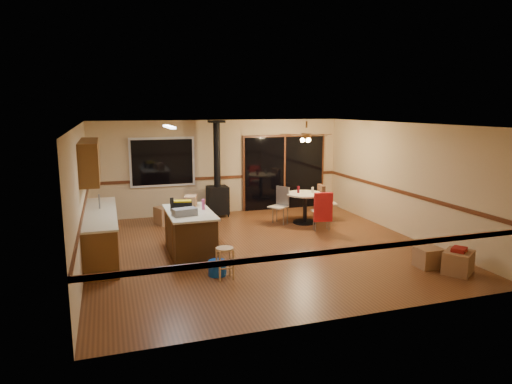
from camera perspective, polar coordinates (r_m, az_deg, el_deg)
name	(u,v)px	position (r m, az deg, el deg)	size (l,w,h in m)	color
floor	(260,247)	(9.78, 0.55, -6.95)	(7.00, 7.00, 0.00)	brown
ceiling	(261,124)	(9.33, 0.58, 8.46)	(7.00, 7.00, 0.00)	silver
wall_back	(220,167)	(12.80, -4.47, 3.15)	(7.00, 7.00, 0.00)	tan
wall_front	(343,230)	(6.33, 10.81, -4.65)	(7.00, 7.00, 0.00)	tan
wall_left	(81,198)	(9.00, -21.06, -0.66)	(7.00, 7.00, 0.00)	tan
wall_right	(404,179)	(11.08, 17.98, 1.52)	(7.00, 7.00, 0.00)	tan
chair_rail	(260,202)	(9.52, 0.56, -1.20)	(7.00, 7.00, 0.08)	#512714
window	(162,162)	(12.44, -11.62, 3.69)	(1.72, 0.10, 1.32)	black
sliding_door	(284,173)	(13.35, 3.54, 2.39)	(2.52, 0.10, 2.10)	black
lower_cabinets	(101,235)	(9.67, -18.80, -5.08)	(0.60, 3.00, 0.86)	brown
countertop	(100,213)	(9.56, -18.96, -2.48)	(0.64, 3.04, 0.04)	beige
upper_cabinets	(90,161)	(9.59, -20.06, 3.69)	(0.35, 2.00, 0.80)	brown
kitchen_island	(190,233)	(9.30, -8.27, -5.08)	(0.88, 1.68, 0.90)	#412710
wood_stove	(217,190)	(12.40, -4.84, 0.24)	(0.55, 0.50, 2.52)	black
ceiling_fan	(306,137)	(11.53, 6.32, 6.87)	(0.24, 0.24, 0.55)	brown
fluorescent_strip	(169,127)	(9.22, -10.80, 8.01)	(0.10, 1.20, 0.04)	white
toolbox_grey	(185,212)	(8.83, -8.92, -2.47)	(0.45, 0.25, 0.14)	slate
toolbox_black	(183,207)	(9.13, -9.13, -1.84)	(0.37, 0.19, 0.20)	black
toolbox_yellow_lid	(183,201)	(9.11, -9.15, -1.14)	(0.34, 0.18, 0.03)	gold
box_on_island	(191,201)	(9.65, -8.19, -1.11)	(0.24, 0.32, 0.21)	#8F643F
bottle_dark	(172,204)	(9.23, -10.46, -1.54)	(0.08, 0.08, 0.27)	black
bottle_pink	(203,204)	(9.27, -6.61, -1.55)	(0.07, 0.07, 0.21)	#D84C8C
bottle_white	(173,203)	(9.58, -10.34, -1.40)	(0.06, 0.06, 0.17)	white
bar_stool	(225,263)	(8.02, -3.91, -8.86)	(0.30, 0.30, 0.55)	tan
blue_bucket	(217,268)	(8.22, -4.86, -9.44)	(0.32, 0.32, 0.27)	#0C43B0
dining_table	(305,203)	(11.75, 6.15, -1.32)	(0.98, 0.98, 0.78)	black
glass_red	(298,189)	(11.72, 5.32, 0.32)	(0.07, 0.07, 0.18)	#590C14
glass_cream	(313,190)	(11.72, 7.09, 0.24)	(0.07, 0.07, 0.16)	beige
chair_left	(281,201)	(11.65, 3.10, -1.11)	(0.56, 0.55, 0.51)	tan
chair_near	(323,207)	(10.99, 8.36, -1.87)	(0.49, 0.53, 0.70)	tan
chair_right	(322,198)	(12.04, 8.26, -0.79)	(0.53, 0.50, 0.70)	tan
box_under_window	(167,215)	(11.90, -11.04, -2.86)	(0.55, 0.44, 0.44)	#8F643F
box_corner_a	(458,262)	(9.03, 23.95, -8.03)	(0.53, 0.45, 0.40)	#8F643F
box_corner_b	(429,257)	(9.17, 20.77, -7.65)	(0.45, 0.39, 0.37)	#8F643F
box_small_red	(459,250)	(8.96, 24.06, -6.58)	(0.27, 0.23, 0.07)	maroon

